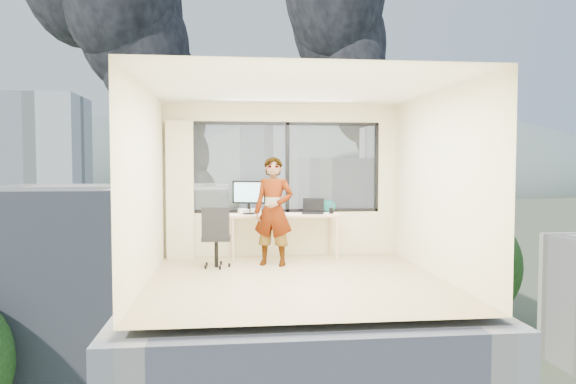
{
  "coord_description": "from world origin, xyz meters",
  "views": [
    {
      "loc": [
        -0.89,
        -7.1,
        1.59
      ],
      "look_at": [
        0.0,
        1.0,
        1.15
      ],
      "focal_mm": 33.05,
      "sensor_mm": 36.0,
      "label": 1
    }
  ],
  "objects": [
    {
      "name": "pen_cup",
      "position": [
        0.8,
        1.62,
        0.8
      ],
      "size": [
        0.1,
        0.1,
        0.1
      ],
      "primitive_type": "cylinder",
      "rotation": [
        0.0,
        0.0,
        0.36
      ],
      "color": "black",
      "rests_on": "desk"
    },
    {
      "name": "smoke_plume_a",
      "position": [
        -10.0,
        150.0,
        39.0
      ],
      "size": [
        40.0,
        24.0,
        90.0
      ],
      "primitive_type": null,
      "color": "black",
      "rests_on": "exterior_ground"
    },
    {
      "name": "ceiling",
      "position": [
        0.0,
        0.0,
        2.6
      ],
      "size": [
        4.0,
        4.0,
        0.01
      ],
      "primitive_type": "cube",
      "color": "white",
      "rests_on": "ground"
    },
    {
      "name": "window_wall",
      "position": [
        0.05,
        2.0,
        1.52
      ],
      "size": [
        3.3,
        0.16,
        1.55
      ],
      "primitive_type": null,
      "color": "black",
      "rests_on": "ground"
    },
    {
      "name": "laptop",
      "position": [
        0.49,
        1.65,
        0.87
      ],
      "size": [
        0.43,
        0.45,
        0.23
      ],
      "primitive_type": null,
      "rotation": [
        0.0,
        0.0,
        -0.23
      ],
      "color": "black",
      "rests_on": "desk"
    },
    {
      "name": "curtain",
      "position": [
        -1.72,
        1.88,
        1.15
      ],
      "size": [
        0.45,
        0.14,
        2.3
      ],
      "primitive_type": "cube",
      "color": "beige",
      "rests_on": "floor"
    },
    {
      "name": "far_tower_a",
      "position": [
        -35.0,
        95.0,
        0.0
      ],
      "size": [
        14.0,
        14.0,
        28.0
      ],
      "primitive_type": "cube",
      "color": "silver",
      "rests_on": "exterior_ground"
    },
    {
      "name": "far_tower_c",
      "position": [
        45.0,
        140.0,
        -1.0
      ],
      "size": [
        15.0,
        15.0,
        26.0
      ],
      "primitive_type": "cube",
      "color": "silver",
      "rests_on": "exterior_ground"
    },
    {
      "name": "far_tower_d",
      "position": [
        -60.0,
        150.0,
        -3.0
      ],
      "size": [
        16.0,
        14.0,
        22.0
      ],
      "primitive_type": "cube",
      "color": "silver",
      "rests_on": "exterior_ground"
    },
    {
      "name": "far_tower_b",
      "position": [
        8.0,
        120.0,
        1.0
      ],
      "size": [
        13.0,
        13.0,
        30.0
      ],
      "primitive_type": "cube",
      "color": "silver",
      "rests_on": "exterior_ground"
    },
    {
      "name": "monitor",
      "position": [
        -0.57,
        1.72,
        1.03
      ],
      "size": [
        0.58,
        0.27,
        0.56
      ],
      "primitive_type": null,
      "rotation": [
        0.0,
        0.0,
        -0.28
      ],
      "color": "black",
      "rests_on": "desk"
    },
    {
      "name": "game_console",
      "position": [
        -0.56,
        1.85,
        0.79
      ],
      "size": [
        0.4,
        0.37,
        0.08
      ],
      "primitive_type": "cube",
      "rotation": [
        0.0,
        0.0,
        0.35
      ],
      "color": "white",
      "rests_on": "desk"
    },
    {
      "name": "hill_a",
      "position": [
        -120.0,
        320.0,
        -14.0
      ],
      "size": [
        288.0,
        216.0,
        90.0
      ],
      "primitive_type": "ellipsoid",
      "color": "slate",
      "rests_on": "exterior_ground"
    },
    {
      "name": "wall_left",
      "position": [
        -2.0,
        0.0,
        1.3
      ],
      "size": [
        0.01,
        4.0,
        2.6
      ],
      "primitive_type": "cube",
      "color": "beige",
      "rests_on": "ground"
    },
    {
      "name": "wall_front",
      "position": [
        0.0,
        -2.0,
        1.3
      ],
      "size": [
        4.0,
        0.01,
        2.6
      ],
      "primitive_type": "cube",
      "color": "beige",
      "rests_on": "ground"
    },
    {
      "name": "person",
      "position": [
        -0.22,
        1.09,
        0.85
      ],
      "size": [
        0.72,
        0.59,
        1.69
      ],
      "primitive_type": "imported",
      "rotation": [
        0.0,
        0.0,
        -0.33
      ],
      "color": "#2D2D33",
      "rests_on": "floor"
    },
    {
      "name": "handbag",
      "position": [
        0.8,
        1.9,
        0.85
      ],
      "size": [
        0.3,
        0.21,
        0.21
      ],
      "primitive_type": "ellipsoid",
      "rotation": [
        0.0,
        0.0,
        0.28
      ],
      "color": "#0C4D43",
      "rests_on": "desk"
    },
    {
      "name": "exterior_ground",
      "position": [
        0.0,
        120.0,
        -14.0
      ],
      "size": [
        400.0,
        400.0,
        0.04
      ],
      "primitive_type": "cube",
      "color": "#515B3D",
      "rests_on": "ground"
    },
    {
      "name": "near_bldg_a",
      "position": [
        -9.0,
        30.0,
        -7.0
      ],
      "size": [
        16.0,
        12.0,
        14.0
      ],
      "primitive_type": "cube",
      "color": "#F4E7CC",
      "rests_on": "exterior_ground"
    },
    {
      "name": "desk",
      "position": [
        0.0,
        1.66,
        0.38
      ],
      "size": [
        1.8,
        0.6,
        0.75
      ],
      "primitive_type": "cube",
      "color": "beige",
      "rests_on": "floor"
    },
    {
      "name": "cellphone",
      "position": [
        -0.04,
        1.6,
        0.76
      ],
      "size": [
        0.13,
        0.07,
        0.01
      ],
      "primitive_type": "cube",
      "rotation": [
        0.0,
        0.0,
        -0.09
      ],
      "color": "black",
      "rests_on": "desk"
    },
    {
      "name": "wall_right",
      "position": [
        2.0,
        0.0,
        1.3
      ],
      "size": [
        0.01,
        4.0,
        2.6
      ],
      "primitive_type": "cube",
      "color": "beige",
      "rests_on": "ground"
    },
    {
      "name": "floor",
      "position": [
        0.0,
        0.0,
        0.0
      ],
      "size": [
        4.0,
        4.0,
        0.01
      ],
      "primitive_type": "cube",
      "color": "#CAB383",
      "rests_on": "ground"
    },
    {
      "name": "near_bldg_b",
      "position": [
        12.0,
        38.0,
        -6.0
      ],
      "size": [
        14.0,
        13.0,
        16.0
      ],
      "primitive_type": "cube",
      "color": "white",
      "rests_on": "exterior_ground"
    },
    {
      "name": "smoke_plume_b",
      "position": [
        55.0,
        170.0,
        27.0
      ],
      "size": [
        30.0,
        18.0,
        70.0
      ],
      "primitive_type": null,
      "color": "black",
      "rests_on": "exterior_ground"
    },
    {
      "name": "tree_c",
      "position": [
        22.0,
        40.0,
        -9.0
      ],
      "size": [
        8.4,
        8.4,
        10.0
      ],
      "primitive_type": null,
      "color": "#234818",
      "rests_on": "exterior_ground"
    },
    {
      "name": "hill_b",
      "position": [
        100.0,
        320.0,
        -14.0
      ],
      "size": [
        300.0,
        220.0,
        96.0
      ],
      "primitive_type": "ellipsoid",
      "color": "slate",
      "rests_on": "exterior_ground"
    },
    {
      "name": "chair",
      "position": [
        -1.1,
        1.01,
        0.48
      ],
      "size": [
        0.5,
        0.5,
        0.96
      ],
      "primitive_type": null,
      "rotation": [
        0.0,
        0.0,
        -0.03
      ],
      "color": "black",
      "rests_on": "floor"
    }
  ]
}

